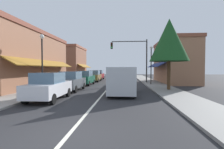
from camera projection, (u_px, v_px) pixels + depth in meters
ground_plane at (112, 83)px, 22.81m from camera, size 80.00×80.00×0.00m
sidewalk_left at (73, 83)px, 23.22m from camera, size 2.60×56.00×0.12m
sidewalk_right at (153, 83)px, 22.39m from camera, size 2.60×56.00×0.12m
lane_center_stripe at (112, 83)px, 22.81m from camera, size 0.14×52.00×0.01m
storefront_left_block at (18, 59)px, 17.44m from camera, size 6.68×14.20×6.01m
storefront_right_block at (174, 62)px, 24.04m from camera, size 5.31×10.20×6.07m
storefront_far_left at (69, 63)px, 33.38m from camera, size 6.67×8.20×6.38m
parked_car_nearest_left at (49, 86)px, 10.68m from camera, size 1.86×4.14×1.77m
parked_car_second_left at (71, 81)px, 15.25m from camera, size 1.80×4.11×1.77m
parked_car_third_left at (85, 78)px, 20.62m from camera, size 1.86×4.14×1.77m
parked_car_far_left at (94, 76)px, 26.03m from camera, size 1.79×4.10×1.77m
parked_car_distant_left at (98, 75)px, 30.97m from camera, size 1.79×4.10×1.77m
van_in_lane at (122, 80)px, 13.16m from camera, size 2.06×5.21×2.12m
traffic_signal_mast_arm at (134, 53)px, 23.55m from camera, size 5.17×0.50×6.14m
street_lamp_left_near at (42, 54)px, 13.45m from camera, size 0.36×0.36×4.79m
street_lamp_right_mid at (151, 59)px, 20.36m from camera, size 0.36×0.36×4.79m
tree_right_near at (169, 40)px, 15.13m from camera, size 3.51×3.51×6.56m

